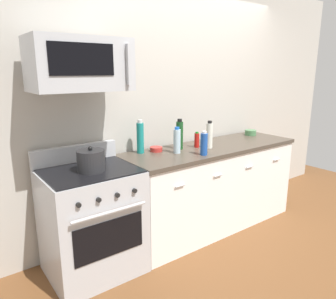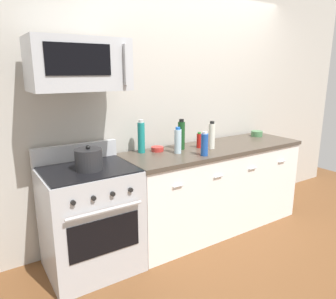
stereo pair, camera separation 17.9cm
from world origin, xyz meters
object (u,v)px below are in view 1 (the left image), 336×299
Objects in this scene: bottle_water_clear at (177,141)px; bottle_sparkling_teal at (140,137)px; range_oven at (92,220)px; stockpot at (91,161)px; bowl_red_small at (156,149)px; bottle_soda_blue at (204,144)px; bottle_hot_sauce_red at (197,140)px; bottle_wine_green at (180,135)px; bowl_green_glaze at (250,132)px; microwave at (80,64)px; bottle_vinegar_white at (209,135)px.

bottle_water_clear is 0.36m from bottle_sparkling_teal.
range_oven is 0.54m from stockpot.
bowl_red_small is at bearing 125.36° from bottle_water_clear.
bottle_sparkling_teal reaches higher than stockpot.
bottle_sparkling_teal reaches higher than bottle_soda_blue.
range_oven is 4.16× the size of bottle_water_clear.
bottle_wine_green reaches higher than bottle_hot_sauce_red.
bottle_wine_green is 2.50× the size of bowl_red_small.
bottle_sparkling_teal reaches higher than bottle_wine_green.
bottle_hot_sauce_red is at bearing -175.26° from bowl_green_glaze.
bottle_wine_green is (1.03, 0.06, -0.68)m from microwave.
bottle_vinegar_white is at bearing 36.38° from bottle_soda_blue.
bottle_wine_green is at bearing -178.52° from bowl_green_glaze.
bowl_green_glaze is at bearing 17.52° from bottle_soda_blue.
range_oven is 3.44× the size of bottle_wine_green.
range_oven is at bearing 179.76° from bottle_water_clear.
stockpot is at bearing -90.00° from range_oven.
bottle_wine_green is 1.09× the size of bottle_vinegar_white.
bottle_vinegar_white is 0.58m from bowl_red_small.
bottle_wine_green reaches higher than bowl_green_glaze.
bowl_green_glaze is (0.97, 0.08, -0.04)m from bottle_hot_sauce_red.
bottle_vinegar_white is (0.28, -0.15, -0.01)m from bottle_wine_green.
bowl_red_small is (-0.44, 0.11, -0.05)m from bottle_hot_sauce_red.
bottle_wine_green is 1.05m from stockpot.
bottle_sparkling_teal is 2.63× the size of bowl_red_small.
microwave is 2.28× the size of bottle_sparkling_teal.
bottle_soda_blue reaches higher than bowl_green_glaze.
bowl_green_glaze is (2.19, 0.09, -0.80)m from microwave.
bottle_wine_green is at bearing -13.62° from bottle_sparkling_teal.
microwave reaches higher than stockpot.
bottle_hot_sauce_red is 0.57× the size of bottle_vinegar_white.
bottle_soda_blue is 1.68× the size of bowl_green_glaze.
bowl_green_glaze is (1.57, -0.07, -0.12)m from bottle_sparkling_teal.
bottle_soda_blue is (1.07, -0.26, -0.72)m from microwave.
bottle_sparkling_teal is at bearing 160.21° from bottle_vinegar_white.
bottle_wine_green is 1.17m from bowl_green_glaze.
bottle_soda_blue reaches higher than bottle_hot_sauce_red.
stockpot is (-1.07, 0.16, -0.02)m from bottle_soda_blue.
microwave is 5.41× the size of bowl_green_glaze.
bottle_vinegar_white is at bearing 0.66° from stockpot.
bottle_sparkling_teal is (-0.41, 0.10, 0.01)m from bottle_wine_green.
microwave is 5.99× the size of bowl_red_small.
bottle_hot_sauce_red is at bearing 60.56° from bottle_soda_blue.
bottle_wine_green is at bearing 6.05° from range_oven.
bottle_sparkling_teal reaches higher than range_oven.
microwave is at bearing -176.42° from bottle_wine_green.
bottle_soda_blue is (-0.15, -0.27, 0.03)m from bottle_hot_sauce_red.
bottle_water_clear is 1.87× the size of bowl_green_glaze.
bottle_soda_blue is at bearing -11.37° from range_oven.
bottle_hot_sauce_red is 1.19× the size of bowl_green_glaze.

